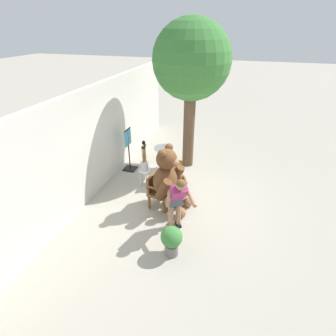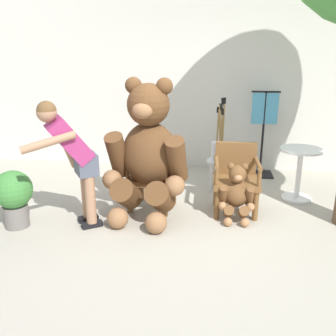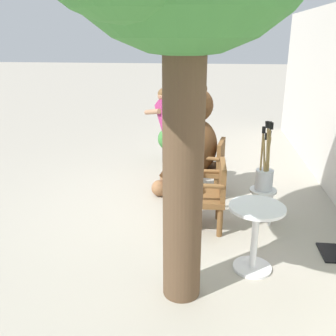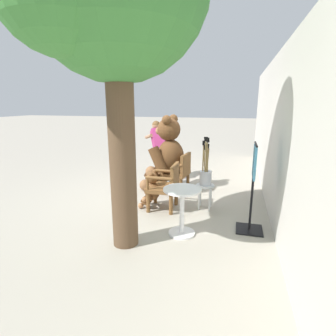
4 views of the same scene
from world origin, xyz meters
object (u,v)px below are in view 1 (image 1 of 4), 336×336
at_px(teddy_bear_small, 179,175).
at_px(clothing_display_stand, 129,149).
at_px(person_visitor, 177,198).
at_px(potted_plant, 172,239).
at_px(round_side_table, 163,155).
at_px(wooden_chair_right, 170,170).
at_px(white_stool, 145,173).
at_px(wooden_chair_left, 158,190).
at_px(teddy_bear_large, 169,180).
at_px(patio_tree, 194,63).
at_px(brush_bucket, 144,164).

height_order(teddy_bear_small, clothing_display_stand, clothing_display_stand).
bearing_deg(person_visitor, potted_plant, -173.16).
height_order(teddy_bear_small, round_side_table, round_side_table).
bearing_deg(clothing_display_stand, teddy_bear_small, -105.32).
xyz_separation_m(wooden_chair_right, white_stool, (-0.21, 0.70, -0.11)).
height_order(potted_plant, clothing_display_stand, clothing_display_stand).
distance_m(wooden_chair_left, potted_plant, 1.69).
bearing_deg(round_side_table, teddy_bear_small, -138.63).
bearing_deg(potted_plant, teddy_bear_large, 18.73).
relative_size(wooden_chair_right, person_visitor, 0.58).
distance_m(teddy_bear_large, teddy_bear_small, 1.17).
bearing_deg(patio_tree, brush_bucket, 149.36).
distance_m(teddy_bear_large, potted_plant, 1.62).
xyz_separation_m(wooden_chair_right, person_visitor, (-1.83, -0.69, 0.43)).
bearing_deg(person_visitor, wooden_chair_left, 41.00).
xyz_separation_m(brush_bucket, patio_tree, (1.64, -0.97, 2.48)).
relative_size(teddy_bear_large, patio_tree, 0.39).
relative_size(person_visitor, white_stool, 3.22).
bearing_deg(round_side_table, potted_plant, -159.77).
bearing_deg(wooden_chair_left, round_side_table, 14.27).
distance_m(white_stool, patio_tree, 3.39).
distance_m(brush_bucket, potted_plant, 2.77).
xyz_separation_m(white_stool, potted_plant, (-2.33, -1.47, 0.04)).
relative_size(teddy_bear_small, person_visitor, 0.48).
height_order(person_visitor, clothing_display_stand, person_visitor).
bearing_deg(white_stool, wooden_chair_right, -73.06).
relative_size(person_visitor, brush_bucket, 1.66).
distance_m(white_stool, clothing_display_stand, 1.11).
bearing_deg(wooden_chair_left, teddy_bear_large, -94.68).
bearing_deg(round_side_table, patio_tree, -53.96).
relative_size(brush_bucket, clothing_display_stand, 0.65).
height_order(patio_tree, potted_plant, patio_tree).
height_order(brush_bucket, patio_tree, patio_tree).
distance_m(wooden_chair_right, patio_tree, 3.06).
height_order(teddy_bear_small, potted_plant, teddy_bear_small).
relative_size(wooden_chair_right, white_stool, 1.87).
height_order(wooden_chair_left, potted_plant, wooden_chair_left).
height_order(teddy_bear_small, patio_tree, patio_tree).
relative_size(teddy_bear_large, clothing_display_stand, 1.23).
distance_m(teddy_bear_small, person_visitor, 1.96).
bearing_deg(round_side_table, clothing_display_stand, 111.46).
distance_m(teddy_bear_large, patio_tree, 3.42).
bearing_deg(teddy_bear_small, round_side_table, 41.37).
relative_size(teddy_bear_large, white_stool, 3.65).
height_order(patio_tree, clothing_display_stand, patio_tree).
relative_size(brush_bucket, round_side_table, 1.24).
bearing_deg(round_side_table, white_stool, 169.12).
relative_size(teddy_bear_small, brush_bucket, 0.80).
relative_size(brush_bucket, patio_tree, 0.21).
distance_m(brush_bucket, round_side_table, 1.12).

